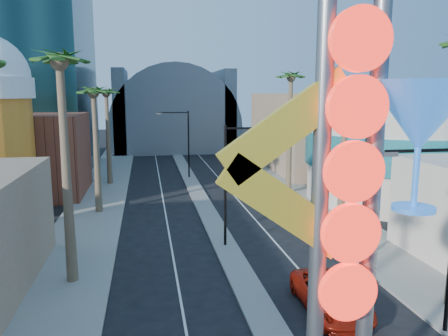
% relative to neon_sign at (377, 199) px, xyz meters
% --- Properties ---
extents(sidewalk_west, '(5.00, 100.00, 0.15)m').
position_rel_neon_sign_xyz_m(sidewalk_west, '(-10.32, 32.04, -7.23)').
color(sidewalk_west, gray).
rests_on(sidewalk_west, ground).
extents(sidewalk_east, '(5.00, 100.00, 0.15)m').
position_rel_neon_sign_xyz_m(sidewalk_east, '(8.68, 32.04, -7.23)').
color(sidewalk_east, gray).
rests_on(sidewalk_east, ground).
extents(median, '(1.60, 84.00, 0.15)m').
position_rel_neon_sign_xyz_m(median, '(-0.82, 35.04, -7.23)').
color(median, gray).
rests_on(median, ground).
extents(brick_filler_west, '(10.00, 10.00, 8.00)m').
position_rel_neon_sign_xyz_m(brick_filler_west, '(-16.82, 35.04, -3.31)').
color(brick_filler_west, brown).
rests_on(brick_filler_west, ground).
extents(filler_east, '(10.00, 20.00, 10.00)m').
position_rel_neon_sign_xyz_m(filler_east, '(15.18, 45.04, -2.31)').
color(filler_east, '#8E725B').
rests_on(filler_east, ground).
extents(turquoise_building, '(16.60, 16.60, 10.60)m').
position_rel_neon_sign_xyz_m(turquoise_building, '(17.18, 27.04, -2.06)').
color(turquoise_building, beige).
rests_on(turquoise_building, ground).
extents(canopy, '(22.00, 16.00, 22.00)m').
position_rel_neon_sign_xyz_m(canopy, '(-0.82, 69.04, -3.00)').
color(canopy, slate).
rests_on(canopy, ground).
extents(neon_sign, '(6.53, 2.60, 12.55)m').
position_rel_neon_sign_xyz_m(neon_sign, '(0.00, 0.00, 0.00)').
color(neon_sign, gray).
rests_on(neon_sign, ground).
extents(streetlight_0, '(3.79, 0.25, 8.00)m').
position_rel_neon_sign_xyz_m(streetlight_0, '(-0.27, 17.04, -2.43)').
color(streetlight_0, black).
rests_on(streetlight_0, ground).
extents(streetlight_1, '(3.79, 0.25, 8.00)m').
position_rel_neon_sign_xyz_m(streetlight_1, '(-1.36, 41.04, -2.43)').
color(streetlight_1, black).
rests_on(streetlight_1, ground).
extents(streetlight_2, '(3.45, 0.25, 8.00)m').
position_rel_neon_sign_xyz_m(streetlight_2, '(5.91, 5.04, -2.47)').
color(streetlight_2, black).
rests_on(streetlight_2, ground).
extents(palm_1, '(2.40, 2.40, 12.70)m').
position_rel_neon_sign_xyz_m(palm_1, '(-9.82, 13.04, 3.52)').
color(palm_1, brown).
rests_on(palm_1, ground).
extents(palm_2, '(2.40, 2.40, 11.20)m').
position_rel_neon_sign_xyz_m(palm_2, '(-9.82, 27.04, 2.17)').
color(palm_2, brown).
rests_on(palm_2, ground).
extents(palm_3, '(2.40, 2.40, 11.20)m').
position_rel_neon_sign_xyz_m(palm_3, '(-9.82, 39.04, 2.17)').
color(palm_3, brown).
rests_on(palm_3, ground).
extents(palm_6, '(2.40, 2.40, 11.70)m').
position_rel_neon_sign_xyz_m(palm_6, '(8.18, 19.04, 2.62)').
color(palm_6, brown).
rests_on(palm_6, ground).
extents(palm_7, '(2.40, 2.40, 12.70)m').
position_rel_neon_sign_xyz_m(palm_7, '(8.18, 31.04, 3.52)').
color(palm_7, brown).
rests_on(palm_7, ground).
extents(red_pickup, '(2.74, 5.57, 1.52)m').
position_rel_neon_sign_xyz_m(red_pickup, '(2.42, 7.68, -6.55)').
color(red_pickup, maroon).
rests_on(red_pickup, ground).
extents(pedestrian_b, '(0.93, 0.83, 1.58)m').
position_rel_neon_sign_xyz_m(pedestrian_b, '(6.48, 13.04, -6.37)').
color(pedestrian_b, gray).
rests_on(pedestrian_b, sidewalk_east).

